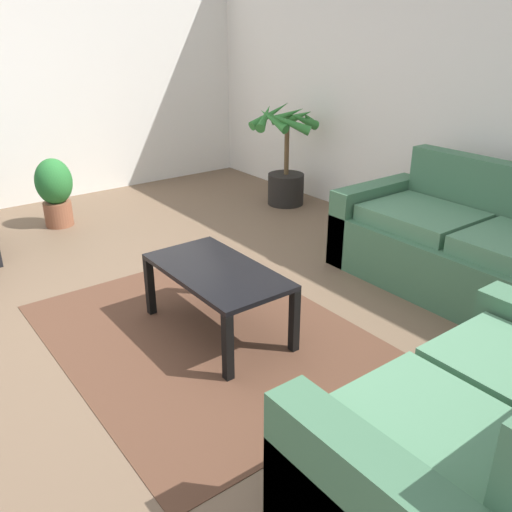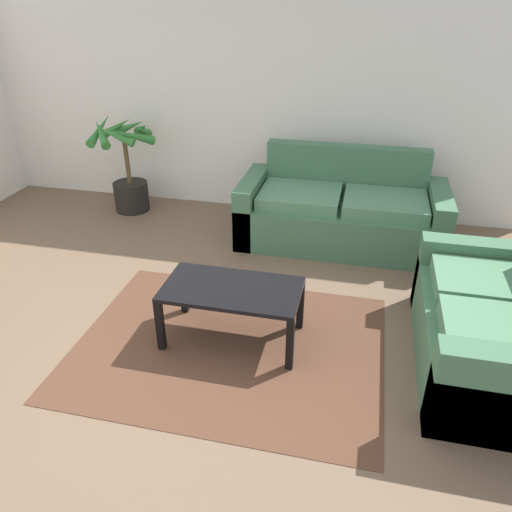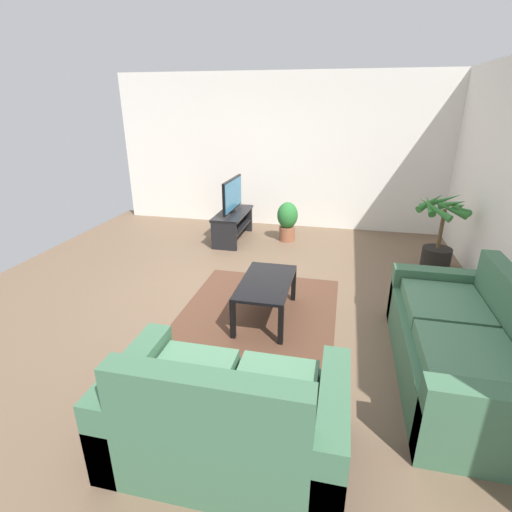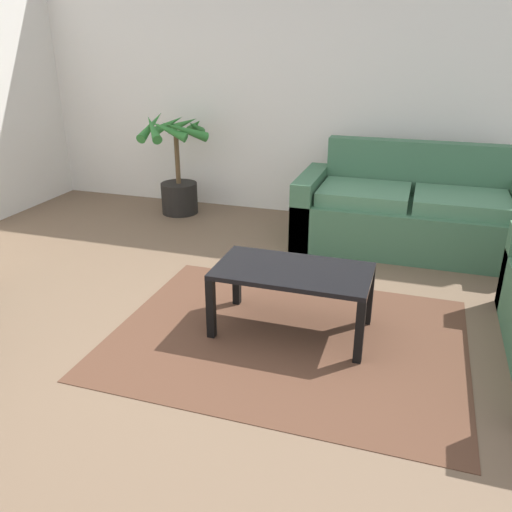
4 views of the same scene
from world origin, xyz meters
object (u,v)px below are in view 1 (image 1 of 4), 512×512
at_px(coffee_table, 217,278).
at_px(potted_palm, 286,160).
at_px(couch_main, 473,253).
at_px(couch_loveseat, 491,449).
at_px(potted_plant_small, 55,189).

relative_size(coffee_table, potted_palm, 0.91).
relative_size(couch_main, couch_loveseat, 1.32).
xyz_separation_m(couch_loveseat, coffee_table, (-1.79, -0.10, 0.08)).
bearing_deg(couch_loveseat, couch_main, 124.49).
xyz_separation_m(couch_loveseat, potted_plant_small, (-4.37, -0.26, 0.06)).
xyz_separation_m(potted_palm, potted_plant_small, (-0.80, -2.19, -0.12)).
xyz_separation_m(coffee_table, potted_plant_small, (-2.58, -0.15, -0.01)).
distance_m(potted_palm, potted_plant_small, 2.34).
height_order(couch_loveseat, potted_palm, potted_palm).
distance_m(coffee_table, potted_palm, 2.71).
bearing_deg(couch_main, coffee_table, -109.73).
xyz_separation_m(couch_main, potted_palm, (-2.42, 0.26, 0.18)).
bearing_deg(couch_main, potted_plant_small, -148.99).
relative_size(potted_palm, potted_plant_small, 1.62).
bearing_deg(potted_plant_small, couch_loveseat, 3.35).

